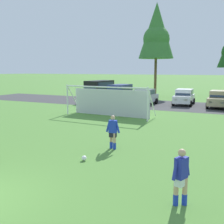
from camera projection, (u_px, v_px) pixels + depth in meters
ground_plane at (142, 119)px, 21.23m from camera, size 400.00×400.00×0.00m
parking_lot_strip at (171, 105)px, 29.40m from camera, size 52.00×8.40×0.01m
soccer_ball at (84, 158)px, 11.45m from camera, size 0.22×0.22×0.22m
soccer_goal at (109, 101)px, 22.40m from camera, size 7.49×2.24×2.57m
player_striker_near at (113, 132)px, 13.09m from camera, size 0.75×0.30×1.64m
player_midfield_center at (181, 177)px, 7.59m from camera, size 0.41×0.69×1.64m
parked_car_slot_far_left at (99, 90)px, 32.84m from camera, size 2.43×4.91×2.52m
parked_car_slot_left at (120, 94)px, 30.59m from camera, size 2.28×4.67×2.16m
parked_car_slot_center_left at (145, 97)px, 29.79m from camera, size 2.19×4.28×1.72m
parked_car_slot_center at (184, 97)px, 29.70m from camera, size 2.19×4.28×1.72m
parked_car_slot_center_right at (219, 99)px, 27.49m from camera, size 2.11×4.24×1.72m
tree_left_edge at (156, 33)px, 37.46m from camera, size 4.84×4.84×12.90m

